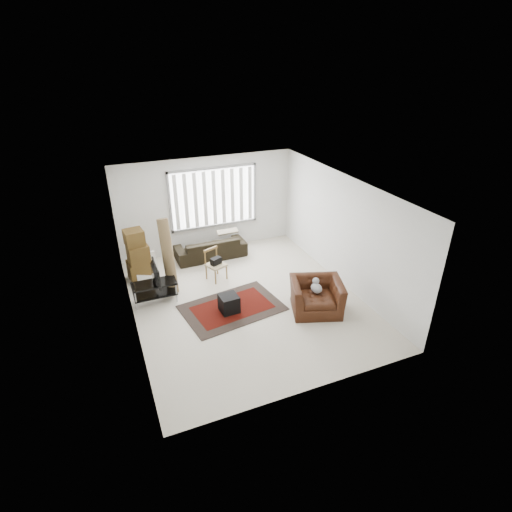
{
  "coord_description": "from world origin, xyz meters",
  "views": [
    {
      "loc": [
        -2.78,
        -7.31,
        5.16
      ],
      "look_at": [
        0.3,
        0.12,
        1.05
      ],
      "focal_mm": 28.0,
      "sensor_mm": 36.0,
      "label": 1
    }
  ],
  "objects_px": {
    "tv_stand": "(155,288)",
    "sofa": "(210,245)",
    "moving_boxes": "(138,257)",
    "side_chair": "(216,263)",
    "armchair": "(316,294)"
  },
  "relations": [
    {
      "from": "tv_stand",
      "to": "sofa",
      "type": "relative_size",
      "value": 0.51
    },
    {
      "from": "moving_boxes",
      "to": "side_chair",
      "type": "bearing_deg",
      "value": -22.99
    },
    {
      "from": "moving_boxes",
      "to": "side_chair",
      "type": "xyz_separation_m",
      "value": [
        1.78,
        -0.75,
        -0.17
      ]
    },
    {
      "from": "sofa",
      "to": "armchair",
      "type": "bearing_deg",
      "value": 111.74
    },
    {
      "from": "side_chair",
      "to": "armchair",
      "type": "height_order",
      "value": "armchair"
    },
    {
      "from": "side_chair",
      "to": "armchair",
      "type": "relative_size",
      "value": 0.59
    },
    {
      "from": "sofa",
      "to": "armchair",
      "type": "xyz_separation_m",
      "value": [
        1.41,
        -3.4,
        0.04
      ]
    },
    {
      "from": "moving_boxes",
      "to": "armchair",
      "type": "xyz_separation_m",
      "value": [
        3.42,
        -2.93,
        -0.2
      ]
    },
    {
      "from": "sofa",
      "to": "side_chair",
      "type": "relative_size",
      "value": 2.42
    },
    {
      "from": "tv_stand",
      "to": "armchair",
      "type": "relative_size",
      "value": 0.74
    },
    {
      "from": "moving_boxes",
      "to": "sofa",
      "type": "height_order",
      "value": "moving_boxes"
    },
    {
      "from": "moving_boxes",
      "to": "armchair",
      "type": "bearing_deg",
      "value": -40.64
    },
    {
      "from": "armchair",
      "to": "side_chair",
      "type": "bearing_deg",
      "value": 146.21
    },
    {
      "from": "sofa",
      "to": "armchair",
      "type": "relative_size",
      "value": 1.43
    },
    {
      "from": "side_chair",
      "to": "sofa",
      "type": "bearing_deg",
      "value": 57.2
    }
  ]
}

